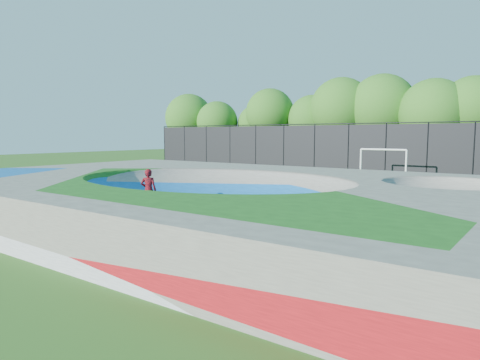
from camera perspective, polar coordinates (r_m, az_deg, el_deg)
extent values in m
plane|color=#285517|center=(16.15, -3.81, -4.97)|extent=(120.00, 120.00, 0.00)
cube|color=gray|center=(16.03, -3.83, -2.34)|extent=(22.00, 14.00, 1.50)
imported|color=#B30E17|center=(17.54, -12.10, -1.35)|extent=(0.76, 0.69, 1.73)
cube|color=black|center=(17.66, -12.04, -4.06)|extent=(0.80, 0.51, 0.05)
cylinder|color=white|center=(31.74, 15.79, 2.11)|extent=(0.12, 0.12, 2.08)
cylinder|color=white|center=(30.82, 21.26, 1.82)|extent=(0.12, 0.12, 2.08)
cylinder|color=white|center=(31.19, 18.55, 3.88)|extent=(3.13, 0.12, 0.12)
cylinder|color=black|center=(47.62, -10.04, 4.62)|extent=(0.09, 0.09, 4.00)
cylinder|color=black|center=(45.52, -7.40, 4.60)|extent=(0.09, 0.09, 4.00)
cylinder|color=black|center=(43.53, -4.50, 4.57)|extent=(0.09, 0.09, 4.00)
cylinder|color=black|center=(41.65, -1.34, 4.53)|extent=(0.09, 0.09, 4.00)
cylinder|color=black|center=(39.92, 2.10, 4.46)|extent=(0.09, 0.09, 4.00)
cylinder|color=black|center=(38.34, 5.85, 4.37)|extent=(0.09, 0.09, 4.00)
cylinder|color=black|center=(36.93, 9.90, 4.25)|extent=(0.09, 0.09, 4.00)
cylinder|color=black|center=(35.73, 14.24, 4.10)|extent=(0.09, 0.09, 4.00)
cylinder|color=black|center=(34.74, 18.86, 3.91)|extent=(0.09, 0.09, 4.00)
cylinder|color=black|center=(33.99, 23.71, 3.69)|extent=(0.09, 0.09, 4.00)
cylinder|color=black|center=(33.49, 28.73, 3.43)|extent=(0.09, 0.09, 4.00)
cube|color=black|center=(34.74, 18.86, 3.91)|extent=(48.00, 0.03, 3.80)
cylinder|color=black|center=(34.73, 18.97, 7.21)|extent=(48.00, 0.08, 0.08)
cylinder|color=#463123|center=(50.87, -6.75, 4.20)|extent=(0.44, 0.44, 3.02)
sphere|color=#2E6B1C|center=(50.88, -6.80, 8.24)|extent=(5.54, 5.54, 5.54)
cylinder|color=#463123|center=(47.77, -3.04, 4.00)|extent=(0.44, 0.44, 2.82)
sphere|color=#2E6B1C|center=(47.76, -3.06, 7.74)|extent=(4.55, 4.55, 4.55)
cylinder|color=#463123|center=(47.19, 2.22, 3.91)|extent=(0.44, 0.44, 2.71)
sphere|color=#2E6B1C|center=(47.17, 2.23, 7.46)|extent=(4.18, 4.18, 4.18)
cylinder|color=#463123|center=(43.79, 3.97, 4.25)|extent=(0.44, 0.44, 3.49)
sphere|color=#2E6B1C|center=(43.82, 4.00, 8.92)|extent=(4.88, 4.88, 4.88)
cylinder|color=#463123|center=(42.57, 9.52, 3.70)|extent=(0.44, 0.44, 2.85)
sphere|color=#2E6B1C|center=(42.56, 9.60, 8.00)|extent=(4.70, 4.70, 4.70)
cylinder|color=#463123|center=(40.88, 13.21, 3.90)|extent=(0.44, 0.44, 3.37)
sphere|color=#2E6B1C|center=(40.93, 13.34, 9.25)|extent=(5.70, 5.70, 5.70)
cylinder|color=#463123|center=(40.10, 18.24, 3.65)|extent=(0.44, 0.44, 3.27)
sphere|color=#2E6B1C|center=(40.15, 18.42, 9.14)|extent=(5.89, 5.89, 5.89)
cylinder|color=#463123|center=(38.36, 24.17, 2.98)|extent=(0.44, 0.44, 2.80)
sphere|color=#2E6B1C|center=(38.37, 24.39, 8.16)|extent=(5.54, 5.54, 5.54)
cylinder|color=#463123|center=(38.60, 28.34, 3.20)|extent=(0.44, 0.44, 3.34)
sphere|color=#2E6B1C|center=(38.64, 28.60, 8.46)|extent=(5.00, 5.00, 5.00)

